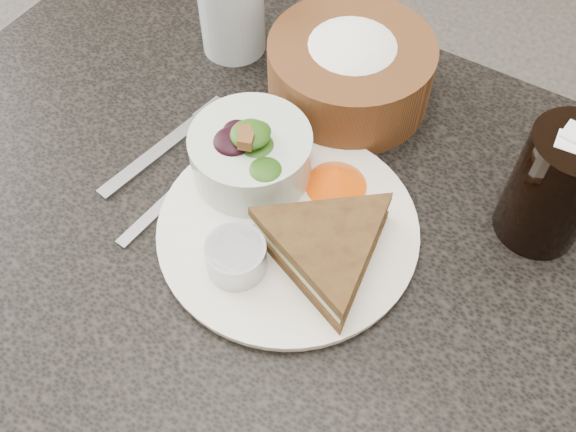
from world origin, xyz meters
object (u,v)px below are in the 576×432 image
(dining_table, at_px, (287,364))
(dressing_ramekin, at_px, (236,257))
(salad_bowl, at_px, (251,148))
(dinner_plate, at_px, (288,229))
(water_glass, at_px, (231,6))
(sandwich, at_px, (327,248))
(cola_glass, at_px, (557,184))
(bread_basket, at_px, (351,63))

(dining_table, xyz_separation_m, dressing_ramekin, (-0.02, -0.07, 0.40))
(salad_bowl, bearing_deg, dinner_plate, -30.23)
(dining_table, distance_m, water_glass, 0.53)
(sandwich, distance_m, cola_glass, 0.23)
(dining_table, xyz_separation_m, cola_glass, (0.22, 0.14, 0.45))
(water_glass, bearing_deg, dinner_plate, -44.97)
(sandwich, bearing_deg, dinner_plate, -174.15)
(cola_glass, bearing_deg, sandwich, -136.19)
(dining_table, distance_m, cola_glass, 0.52)
(salad_bowl, bearing_deg, sandwich, -24.35)
(dressing_ramekin, relative_size, cola_glass, 0.41)
(sandwich, bearing_deg, dressing_ramekin, -121.93)
(dining_table, relative_size, dressing_ramekin, 16.57)
(bread_basket, bearing_deg, dinner_plate, -78.49)
(dining_table, distance_m, dinner_plate, 0.38)
(dinner_plate, relative_size, bread_basket, 1.38)
(dinner_plate, distance_m, cola_glass, 0.27)
(dining_table, relative_size, sandwich, 5.92)
(salad_bowl, bearing_deg, water_glass, 129.50)
(cola_glass, bearing_deg, water_glass, 170.82)
(sandwich, distance_m, water_glass, 0.35)
(salad_bowl, xyz_separation_m, cola_glass, (0.29, 0.10, 0.02))
(dining_table, distance_m, sandwich, 0.41)
(dining_table, height_order, dressing_ramekin, dressing_ramekin)
(dining_table, height_order, salad_bowl, salad_bowl)
(sandwich, relative_size, bread_basket, 0.86)
(bread_basket, height_order, cola_glass, cola_glass)
(bread_basket, distance_m, water_glass, 0.17)
(cola_glass, bearing_deg, bread_basket, 166.01)
(dining_table, bearing_deg, water_glass, 134.93)
(dinner_plate, distance_m, dressing_ramekin, 0.07)
(dining_table, xyz_separation_m, bread_basket, (-0.04, 0.21, 0.43))
(bread_basket, relative_size, water_glass, 1.57)
(dinner_plate, bearing_deg, water_glass, 135.03)
(dinner_plate, distance_m, bread_basket, 0.22)
(salad_bowl, bearing_deg, dressing_ramekin, -63.53)
(dining_table, bearing_deg, dressing_ramekin, -102.71)
(sandwich, distance_m, bread_basket, 0.25)
(dinner_plate, height_order, dressing_ramekin, dressing_ramekin)
(dinner_plate, relative_size, dressing_ramekin, 4.49)
(salad_bowl, xyz_separation_m, dressing_ramekin, (0.06, -0.11, -0.02))
(dinner_plate, bearing_deg, dressing_ramekin, -104.57)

